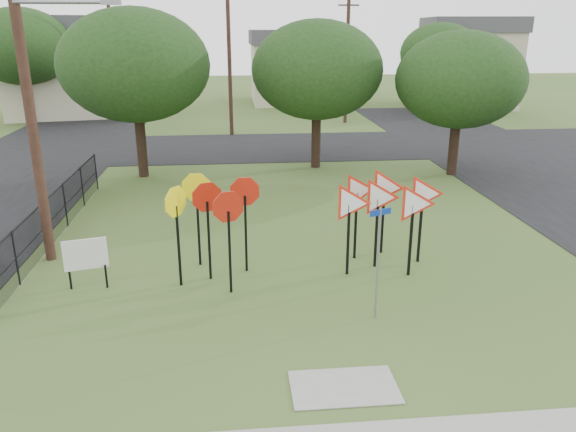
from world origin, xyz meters
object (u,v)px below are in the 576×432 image
(street_name_sign, at_px, (378,256))
(info_board, at_px, (86,256))
(stop_sign_cluster, at_px, (211,208))
(yield_sign_cluster, at_px, (384,200))

(street_name_sign, bearing_deg, info_board, 162.21)
(street_name_sign, distance_m, info_board, 7.35)
(street_name_sign, height_order, stop_sign_cluster, stop_sign_cluster)
(street_name_sign, relative_size, yield_sign_cluster, 0.79)
(street_name_sign, bearing_deg, yield_sign_cluster, 73.16)
(stop_sign_cluster, relative_size, info_board, 1.99)
(stop_sign_cluster, bearing_deg, street_name_sign, -34.27)
(stop_sign_cluster, relative_size, yield_sign_cluster, 0.81)
(yield_sign_cluster, relative_size, info_board, 2.46)
(street_name_sign, xyz_separation_m, yield_sign_cluster, (0.91, 3.02, 0.37))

